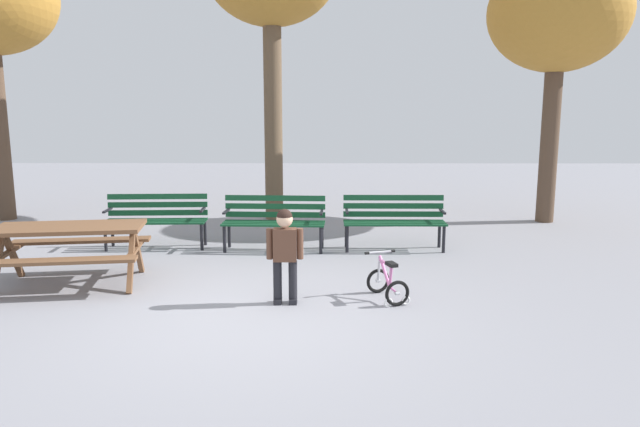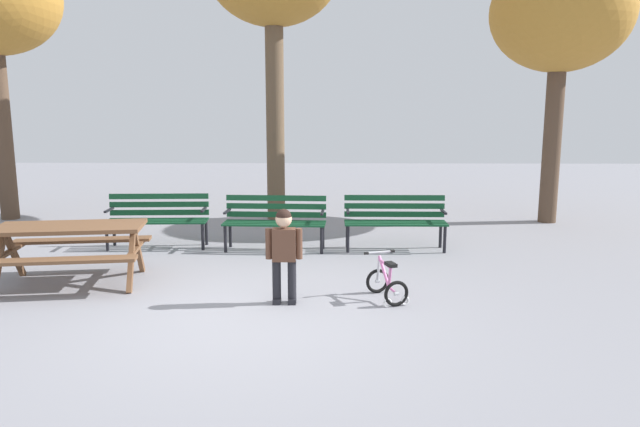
% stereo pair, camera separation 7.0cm
% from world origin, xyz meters
% --- Properties ---
extents(ground, '(36.00, 36.00, 0.00)m').
position_xyz_m(ground, '(0.00, 0.00, 0.00)').
color(ground, gray).
extents(picnic_table, '(1.97, 1.59, 0.79)m').
position_xyz_m(picnic_table, '(-2.34, 1.16, 0.59)').
color(picnic_table, brown).
rests_on(picnic_table, ground).
extents(park_bench_far_left, '(1.62, 0.53, 0.85)m').
position_xyz_m(park_bench_far_left, '(-1.83, 3.23, 0.51)').
color(park_bench_far_left, '#144728').
rests_on(park_bench_far_left, ground).
extents(park_bench_left, '(1.62, 0.53, 0.85)m').
position_xyz_m(park_bench_left, '(0.08, 3.08, 0.51)').
color(park_bench_left, '#144728').
rests_on(park_bench_left, ground).
extents(park_bench_right, '(1.60, 0.46, 0.85)m').
position_xyz_m(park_bench_right, '(1.98, 3.14, 0.51)').
color(park_bench_right, '#144728').
rests_on(park_bench_right, ground).
extents(child_standing, '(0.42, 0.19, 1.10)m').
position_xyz_m(child_standing, '(0.43, 0.45, 0.65)').
color(child_standing, black).
rests_on(child_standing, ground).
extents(kids_bicycle, '(0.51, 0.63, 0.54)m').
position_xyz_m(kids_bicycle, '(1.62, 0.60, 0.20)').
color(kids_bicycle, black).
rests_on(kids_bicycle, ground).
extents(tree_center, '(2.60, 2.60, 5.08)m').
position_xyz_m(tree_center, '(5.24, 5.47, 3.92)').
color(tree_center, brown).
rests_on(tree_center, ground).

